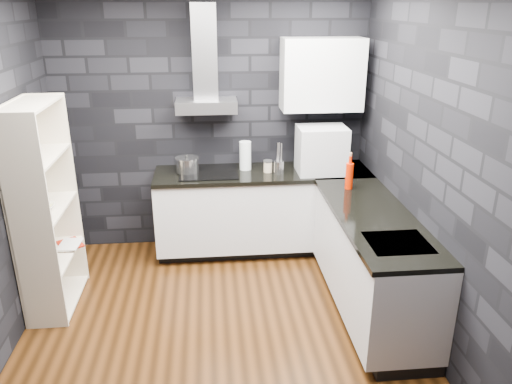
{
  "coord_description": "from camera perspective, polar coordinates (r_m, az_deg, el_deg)",
  "views": [
    {
      "loc": [
        -0.03,
        -3.52,
        2.52
      ],
      "look_at": [
        0.35,
        0.45,
        1.0
      ],
      "focal_mm": 35.0,
      "sensor_mm": 36.0,
      "label": 1
    }
  ],
  "objects": [
    {
      "name": "red_bottle",
      "position": [
        4.67,
        10.61,
        1.8
      ],
      "size": [
        0.09,
        0.09,
        0.24
      ],
      "primitive_type": "cylinder",
      "rotation": [
        0.0,
        0.0,
        -0.25
      ],
      "color": "#B61A00",
      "rests_on": "counter_right_top"
    },
    {
      "name": "ground",
      "position": [
        4.33,
        -4.18,
        -14.8
      ],
      "size": [
        3.2,
        3.2,
        0.0
      ],
      "primitive_type": "plane",
      "color": "#3F210C"
    },
    {
      "name": "wall_back",
      "position": [
        5.27,
        -5.07,
        7.98
      ],
      "size": [
        3.2,
        0.05,
        2.7
      ],
      "primitive_type": "cube",
      "color": "black",
      "rests_on": "ground"
    },
    {
      "name": "glass_vase",
      "position": [
        5.13,
        -1.23,
        4.18
      ],
      "size": [
        0.13,
        0.13,
        0.29
      ],
      "primitive_type": "cylinder",
      "rotation": [
        0.0,
        0.0,
        0.09
      ],
      "color": "white",
      "rests_on": "counter_back_top"
    },
    {
      "name": "cooktop",
      "position": [
        5.08,
        -5.42,
        2.26
      ],
      "size": [
        0.58,
        0.5,
        0.01
      ],
      "primitive_type": "cube",
      "color": "black",
      "rests_on": "counter_back_top"
    },
    {
      "name": "book_second",
      "position": [
        4.79,
        -21.69,
        -4.41
      ],
      "size": [
        0.18,
        0.03,
        0.25
      ],
      "primitive_type": "imported",
      "rotation": [
        0.0,
        0.0,
        -0.07
      ],
      "color": "#B2B2B2",
      "rests_on": "bookshelf"
    },
    {
      "name": "hood_chimney",
      "position": [
        5.04,
        -5.9,
        15.65
      ],
      "size": [
        0.24,
        0.2,
        0.9
      ],
      "primitive_type": "cube",
      "color": "#A1A1A6",
      "rests_on": "hood_body"
    },
    {
      "name": "utensil_crock",
      "position": [
        5.03,
        2.63,
        2.85
      ],
      "size": [
        0.11,
        0.11,
        0.13
      ],
      "primitive_type": "cylinder",
      "rotation": [
        0.0,
        0.0,
        0.13
      ],
      "color": "silver",
      "rests_on": "counter_back_top"
    },
    {
      "name": "storage_jar",
      "position": [
        5.07,
        1.36,
        2.89
      ],
      "size": [
        0.11,
        0.11,
        0.11
      ],
      "primitive_type": "cylinder",
      "rotation": [
        0.0,
        0.0,
        -0.31
      ],
      "color": "tan",
      "rests_on": "counter_back_top"
    },
    {
      "name": "book_red",
      "position": [
        4.79,
        -21.68,
        -4.7
      ],
      "size": [
        0.17,
        0.12,
        0.25
      ],
      "primitive_type": "imported",
      "rotation": [
        0.0,
        0.0,
        0.58
      ],
      "color": "#971607",
      "rests_on": "bookshelf"
    },
    {
      "name": "counter_right_cab",
      "position": [
        4.36,
        13.08,
        -7.61
      ],
      "size": [
        0.6,
        1.8,
        0.76
      ],
      "primitive_type": "cube",
      "color": "silver",
      "rests_on": "ground"
    },
    {
      "name": "counter_right_top",
      "position": [
        4.19,
        13.4,
        -2.8
      ],
      "size": [
        0.62,
        1.8,
        0.04
      ],
      "primitive_type": "cube",
      "color": "black",
      "rests_on": "counter_right_cab"
    },
    {
      "name": "toekick_back",
      "position": [
        5.48,
        0.67,
        -5.93
      ],
      "size": [
        2.18,
        0.5,
        0.1
      ],
      "primitive_type": "cube",
      "color": "black",
      "rests_on": "ground"
    },
    {
      "name": "appliance_garage",
      "position": [
        5.07,
        7.48,
        4.71
      ],
      "size": [
        0.48,
        0.38,
        0.48
      ],
      "primitive_type": "cube",
      "rotation": [
        0.0,
        0.0,
        0.0
      ],
      "color": "silver",
      "rests_on": "counter_back_top"
    },
    {
      "name": "counter_corner_top",
      "position": [
        5.26,
        9.46,
        2.43
      ],
      "size": [
        0.62,
        0.62,
        0.04
      ],
      "primitive_type": "cube",
      "color": "black",
      "rests_on": "counter_right_cab"
    },
    {
      "name": "wall_right",
      "position": [
        4.06,
        18.88,
        2.97
      ],
      "size": [
        0.05,
        3.2,
        2.7
      ],
      "primitive_type": "cube",
      "color": "black",
      "rests_on": "ground"
    },
    {
      "name": "wall_front",
      "position": [
        2.23,
        -3.91,
        -10.95
      ],
      "size": [
        3.2,
        0.05,
        2.7
      ],
      "primitive_type": "cube",
      "color": "black",
      "rests_on": "ground"
    },
    {
      "name": "toekick_right",
      "position": [
        4.59,
        13.13,
        -12.29
      ],
      "size": [
        0.5,
        1.78,
        0.1
      ],
      "primitive_type": "cube",
      "color": "black",
      "rests_on": "ground"
    },
    {
      "name": "bookshelf",
      "position": [
        4.53,
        -22.92,
        -1.81
      ],
      "size": [
        0.42,
        0.83,
        1.8
      ],
      "primitive_type": "cube",
      "rotation": [
        0.0,
        0.0,
        0.1
      ],
      "color": "beige",
      "rests_on": "ground"
    },
    {
      "name": "counter_back_top",
      "position": [
        5.11,
        0.77,
        2.15
      ],
      "size": [
        2.2,
        0.62,
        0.04
      ],
      "primitive_type": "cube",
      "color": "black",
      "rests_on": "counter_back_cab"
    },
    {
      "name": "pot",
      "position": [
        5.09,
        -7.86,
        3.05
      ],
      "size": [
        0.3,
        0.3,
        0.13
      ],
      "primitive_type": "cylinder",
      "rotation": [
        0.0,
        0.0,
        0.42
      ],
      "color": "silver",
      "rests_on": "cooktop"
    },
    {
      "name": "fruit_bowl",
      "position": [
        4.46,
        -23.21,
        -1.68
      ],
      "size": [
        0.2,
        0.2,
        0.05
      ],
      "primitive_type": "imported",
      "rotation": [
        0.0,
        0.0,
        -0.03
      ],
      "color": "white",
      "rests_on": "bookshelf"
    },
    {
      "name": "upper_cabinet",
      "position": [
        5.12,
        7.53,
        13.18
      ],
      "size": [
        0.8,
        0.35,
        0.7
      ],
      "primitive_type": "cube",
      "color": "silver",
      "rests_on": "wall_back"
    },
    {
      "name": "sink_rim",
      "position": [
        3.76,
        15.92,
        -5.62
      ],
      "size": [
        0.44,
        0.4,
        0.01
      ],
      "primitive_type": "cube",
      "color": "#A1A1A6",
      "rests_on": "counter_right_top"
    },
    {
      "name": "counter_back_cab",
      "position": [
        5.26,
        0.74,
        -1.94
      ],
      "size": [
        2.2,
        0.6,
        0.76
      ],
      "primitive_type": "cube",
      "color": "silver",
      "rests_on": "ground"
    },
    {
      "name": "hood_body",
      "position": [
        5.04,
        -5.69,
        9.8
      ],
      "size": [
        0.6,
        0.34,
        0.12
      ],
      "primitive_type": "cube",
      "color": "#A1A1A6",
      "rests_on": "wall_back"
    }
  ]
}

